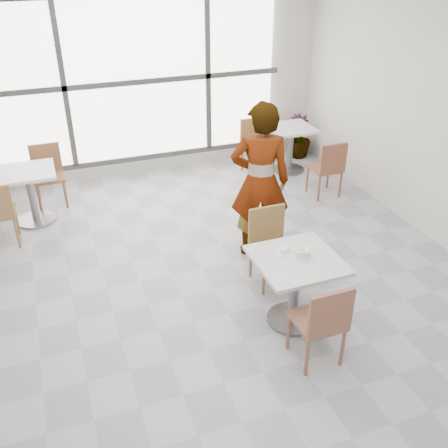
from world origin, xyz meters
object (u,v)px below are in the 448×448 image
object	(u,v)px
bg_chair_right_near	(328,166)
bg_chair_right_far	(255,142)
chair_near	(323,320)
oatmeal_bowl	(302,252)
person	(260,182)
coffee_cup	(284,251)
plant_right	(299,136)
bg_table_right	(290,143)
chair_far	(270,241)
main_table	(295,278)
bg_chair_left_far	(48,171)
bg_table_left	(30,189)

from	to	relation	value
bg_chair_right_near	bg_chair_right_far	bearing A→B (deg)	-63.80
chair_near	oatmeal_bowl	size ratio (longest dim) A/B	4.14
oatmeal_bowl	person	xyz separation A→B (m)	(0.13, 1.29, 0.16)
chair_near	coffee_cup	world-z (taller)	chair_near
person	plant_right	xyz separation A→B (m)	(1.94, 2.64, -0.58)
bg_table_right	person	bearing A→B (deg)	-125.11
person	chair_far	bearing A→B (deg)	98.56
main_table	person	size ratio (longest dim) A/B	0.42
bg_chair_right_near	bg_chair_right_far	xyz separation A→B (m)	(-0.62, 1.27, 0.00)
bg_chair_right_near	bg_chair_right_far	world-z (taller)	same
main_table	plant_right	distance (m)	4.49
plant_right	coffee_cup	bearing A→B (deg)	-119.94
chair_near	bg_chair_right_near	xyz separation A→B (m)	(1.81, 2.98, 0.00)
main_table	oatmeal_bowl	size ratio (longest dim) A/B	3.81
bg_chair_right_near	plant_right	distance (m)	1.63
chair_near	plant_right	bearing A→B (deg)	-115.45
chair_far	person	distance (m)	0.73
chair_far	bg_chair_right_near	bearing A→B (deg)	43.76
bg_table_right	plant_right	distance (m)	0.68
oatmeal_bowl	plant_right	distance (m)	4.46
coffee_cup	bg_chair_left_far	size ratio (longest dim) A/B	0.18
chair_near	plant_right	xyz separation A→B (m)	(2.17, 4.57, -0.13)
person	bg_table_left	distance (m)	3.14
main_table	chair_near	xyz separation A→B (m)	(-0.05, -0.61, -0.02)
plant_right	bg_table_left	bearing A→B (deg)	-169.12
bg_table_right	bg_chair_right_far	world-z (taller)	bg_chair_right_far
bg_table_left	bg_chair_right_far	world-z (taller)	bg_chair_right_far
bg_chair_left_far	bg_chair_right_far	size ratio (longest dim) A/B	1.00
bg_table_right	bg_chair_right_far	size ratio (longest dim) A/B	0.86
main_table	bg_table_left	xyz separation A→B (m)	(-2.36, 3.09, -0.04)
chair_near	bg_chair_right_far	world-z (taller)	same
chair_far	bg_chair_right_far	size ratio (longest dim) A/B	1.00
main_table	person	world-z (taller)	person
chair_near	plant_right	size ratio (longest dim) A/B	1.18
main_table	bg_table_right	bearing A→B (deg)	63.94
bg_table_right	bg_chair_left_far	world-z (taller)	bg_chair_left_far
main_table	plant_right	world-z (taller)	main_table
chair_near	chair_far	xyz separation A→B (m)	(0.12, 1.37, 0.00)
bg_chair_right_near	bg_table_left	bearing A→B (deg)	-9.99
main_table	bg_chair_left_far	world-z (taller)	bg_chair_left_far
coffee_cup	bg_chair_right_far	size ratio (longest dim) A/B	0.18
chair_near	bg_table_left	size ratio (longest dim) A/B	1.16
coffee_cup	person	bearing A→B (deg)	77.32
oatmeal_bowl	bg_table_right	world-z (taller)	oatmeal_bowl
chair_far	bg_chair_right_far	bearing A→B (deg)	69.81
person	bg_chair_left_far	world-z (taller)	person
main_table	chair_far	world-z (taller)	chair_far
plant_right	person	bearing A→B (deg)	-126.31
bg_chair_left_far	plant_right	size ratio (longest dim) A/B	1.18
coffee_cup	bg_chair_right_near	xyz separation A→B (m)	(1.84, 2.24, -0.28)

